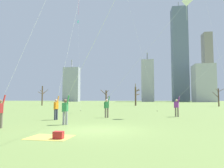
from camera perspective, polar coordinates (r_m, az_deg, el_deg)
ground_plane at (r=11.13m, az=-4.31°, el=-12.55°), size 400.00×400.00×0.00m
kite_flyer_midfield_left_white at (r=18.49m, az=2.08°, el=-1.69°), size 8.28×2.33×11.56m
kite_flyer_midfield_center_green at (r=19.94m, az=24.52°, el=1.59°), size 15.19×6.04×16.78m
kite_flyer_midfield_right_pink at (r=18.16m, az=-12.90°, el=4.25°), size 1.46×4.98×13.78m
kite_flyer_foreground_left_yellow at (r=12.33m, az=-8.72°, el=1.48°), size 8.32×6.84×13.26m
kite_flyer_foreground_right_blue at (r=13.94m, az=-23.37°, el=6.74°), size 3.75×5.41×16.70m
distant_kite_low_near_trees_teal at (r=36.77m, az=-9.20°, el=13.46°), size 2.52×6.14×15.60m
picnic_spot at (r=9.17m, az=-15.47°, el=-13.61°), size 1.86×1.48×0.31m
bare_tree_leftmost at (r=52.59m, az=6.56°, el=-3.14°), size 1.37×2.26×5.51m
bare_tree_far_right_edge at (r=52.73m, az=27.19°, el=-3.05°), size 2.16×1.84×4.08m
bare_tree_rightmost at (r=56.77m, az=-18.61°, el=-2.90°), size 1.91×2.39×5.05m
bare_tree_center at (r=51.98m, az=-1.68°, el=-3.65°), size 2.28×2.15×4.05m
skyline_slender_spire at (r=153.14m, az=24.79°, el=4.22°), size 5.37×7.98×46.09m
skyline_mid_tower_left at (r=146.31m, az=9.73°, el=0.90°), size 8.48×8.71×34.18m
skyline_short_annex at (r=149.81m, az=-11.06°, el=-0.12°), size 11.24×5.48×29.81m
skyline_tall_tower at (r=155.66m, az=18.10°, el=7.75°), size 10.53×10.01×71.34m
skyline_squat_block at (r=134.87m, az=23.83°, el=0.18°), size 11.45×11.88×22.22m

